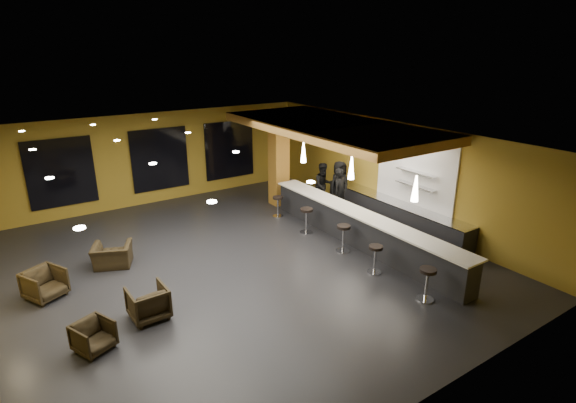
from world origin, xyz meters
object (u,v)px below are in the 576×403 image
armchair_b (148,303)px  armchair_c (45,284)px  pendant_0 (415,189)px  staff_b (324,185)px  bar_stool_1 (375,256)px  bar_stool_2 (343,235)px  prep_counter (393,214)px  armchair_a (94,336)px  pendant_1 (351,168)px  bar_stool_0 (427,280)px  bar_stool_4 (278,204)px  pendant_2 (303,153)px  column (279,160)px  bar_counter (359,229)px  staff_c (339,185)px  bar_stool_3 (306,217)px  staff_a (340,193)px  armchair_d (112,255)px

armchair_b → armchair_c: armchair_b is taller
pendant_0 → staff_b: size_ratio=0.40×
bar_stool_1 → bar_stool_2: (0.16, 1.51, 0.03)m
prep_counter → armchair_a: size_ratio=8.61×
pendant_1 → armchair_c: (-8.51, 1.42, -1.97)m
bar_stool_0 → bar_stool_4: 6.76m
pendant_0 → bar_stool_4: pendant_0 is taller
armchair_c → pendant_1: bearing=-37.2°
pendant_2 → column: bearing=90.0°
bar_counter → staff_c: bearing=61.1°
armchair_a → bar_stool_3: bearing=-4.1°
armchair_c → bar_stool_1: bearing=-52.6°
bar_counter → staff_c: (1.60, 2.89, 0.42)m
pendant_0 → pendant_1: same height
bar_stool_3 → column: bearing=74.4°
armchair_a → bar_stool_2: 7.25m
bar_stool_3 → bar_stool_2: bearing=-87.4°
pendant_2 → armchair_a: size_ratio=1.00×
column → bar_stool_1: 6.41m
bar_stool_2 → column: bearing=81.0°
column → armchair_a: column is taller
armchair_c → bar_counter: bearing=-40.4°
armchair_a → pendant_1: bearing=-13.8°
staff_c → armchair_a: 10.28m
staff_a → bar_counter: bearing=-128.5°
armchair_b → armchair_d: size_ratio=0.83×
armchair_a → bar_stool_3: bar_stool_3 is taller
bar_counter → pendant_0: 2.72m
column → staff_c: size_ratio=1.90×
armchair_c → staff_c: bearing=-22.2°
staff_c → armchair_a: bearing=-159.4°
armchair_c → column: bearing=-10.2°
pendant_2 → bar_counter: bearing=-90.0°
staff_b → bar_stool_4: size_ratio=2.27×
column → bar_stool_2: bearing=-99.0°
bar_counter → armchair_d: bearing=157.8°
staff_a → pendant_1: bearing=-134.7°
staff_a → bar_stool_1: 4.32m
bar_stool_0 → bar_stool_4: bearing=89.5°
bar_counter → armchair_b: bar_counter is taller
bar_stool_0 → bar_stool_1: bar_stool_0 is taller
pendant_1 → bar_stool_4: size_ratio=0.92×
pendant_0 → armchair_b: bearing=165.9°
armchair_c → bar_stool_0: 9.28m
staff_b → bar_stool_0: size_ratio=2.05×
armchair_b → bar_stool_4: size_ratio=1.10×
armchair_c → pendant_0: bearing=-52.4°
staff_c → bar_stool_0: 6.70m
pendant_1 → staff_a: size_ratio=0.39×
armchair_a → bar_stool_0: (7.09, -2.48, 0.22)m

